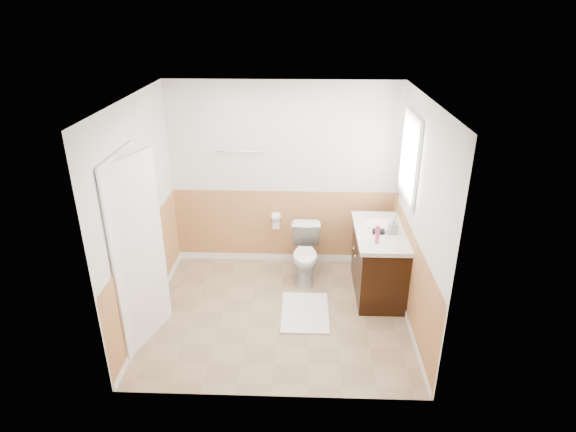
{
  "coord_description": "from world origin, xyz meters",
  "views": [
    {
      "loc": [
        0.28,
        -4.68,
        3.37
      ],
      "look_at": [
        0.1,
        0.25,
        1.15
      ],
      "focal_mm": 29.86,
      "sensor_mm": 36.0,
      "label": 1
    }
  ],
  "objects_px": {
    "toilet": "(306,254)",
    "vanity_cabinet": "(378,263)",
    "soap_dispenser": "(393,226)",
    "lotion_bottle": "(377,234)",
    "bath_mat": "(305,312)"
  },
  "relations": [
    {
      "from": "toilet",
      "to": "vanity_cabinet",
      "type": "bearing_deg",
      "value": -18.36
    },
    {
      "from": "bath_mat",
      "to": "vanity_cabinet",
      "type": "height_order",
      "value": "vanity_cabinet"
    },
    {
      "from": "vanity_cabinet",
      "to": "soap_dispenser",
      "type": "xyz_separation_m",
      "value": [
        0.12,
        -0.07,
        0.55
      ]
    },
    {
      "from": "lotion_bottle",
      "to": "soap_dispenser",
      "type": "bearing_deg",
      "value": 48.91
    },
    {
      "from": "lotion_bottle",
      "to": "soap_dispenser",
      "type": "distance_m",
      "value": 0.33
    },
    {
      "from": "toilet",
      "to": "lotion_bottle",
      "type": "bearing_deg",
      "value": -37.9
    },
    {
      "from": "lotion_bottle",
      "to": "soap_dispenser",
      "type": "relative_size",
      "value": 1.07
    },
    {
      "from": "lotion_bottle",
      "to": "vanity_cabinet",
      "type": "bearing_deg",
      "value": 72.88
    },
    {
      "from": "bath_mat",
      "to": "lotion_bottle",
      "type": "height_order",
      "value": "lotion_bottle"
    },
    {
      "from": "toilet",
      "to": "soap_dispenser",
      "type": "bearing_deg",
      "value": -20.01
    },
    {
      "from": "bath_mat",
      "to": "soap_dispenser",
      "type": "bearing_deg",
      "value": 23.27
    },
    {
      "from": "toilet",
      "to": "bath_mat",
      "type": "distance_m",
      "value": 0.88
    },
    {
      "from": "bath_mat",
      "to": "lotion_bottle",
      "type": "relative_size",
      "value": 3.64
    },
    {
      "from": "vanity_cabinet",
      "to": "lotion_bottle",
      "type": "height_order",
      "value": "lotion_bottle"
    },
    {
      "from": "vanity_cabinet",
      "to": "soap_dispenser",
      "type": "height_order",
      "value": "soap_dispenser"
    }
  ]
}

